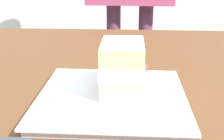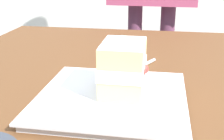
% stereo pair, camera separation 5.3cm
% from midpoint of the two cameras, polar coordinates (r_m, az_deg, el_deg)
% --- Properties ---
extents(dessert_plate, '(0.26, 0.26, 0.02)m').
position_cam_midpoint_polar(dessert_plate, '(0.55, 2.77, -5.35)').
color(dessert_plate, white).
rests_on(dessert_plate, patio_table).
extents(cake_slice, '(0.11, 0.08, 0.09)m').
position_cam_midpoint_polar(cake_slice, '(0.54, 4.92, 0.38)').
color(cake_slice, '#EAD18C').
rests_on(cake_slice, dessert_plate).
extents(dessert_fork, '(0.16, 0.09, 0.01)m').
position_cam_midpoint_polar(dessert_fork, '(0.71, 6.22, -0.06)').
color(dessert_fork, silver).
rests_on(dessert_fork, patio_table).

